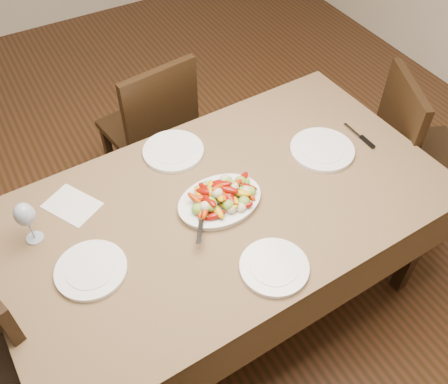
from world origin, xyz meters
TOP-DOWN VIEW (x-y plane):
  - floor at (0.00, 0.00)m, footprint 6.00×6.00m
  - dining_table at (0.06, -0.20)m, footprint 1.88×1.12m
  - chair_far at (0.09, 0.71)m, footprint 0.47×0.47m
  - chair_right at (1.25, -0.22)m, footprint 0.55×0.55m
  - serving_platter at (0.04, -0.20)m, footprint 0.35×0.27m
  - roasted_vegetables at (0.04, -0.20)m, footprint 0.29×0.20m
  - serving_spoon at (-0.02, -0.24)m, footprint 0.27×0.20m
  - plate_left at (-0.52, -0.25)m, footprint 0.26×0.26m
  - plate_right at (0.59, -0.15)m, footprint 0.29×0.29m
  - plate_far at (0.01, 0.17)m, footprint 0.27×0.27m
  - plate_near at (0.06, -0.57)m, footprint 0.25×0.25m
  - wine_glass at (-0.66, 0.00)m, footprint 0.08×0.08m
  - menu_card at (-0.48, 0.09)m, footprint 0.23×0.26m
  - table_knife at (0.80, -0.17)m, footprint 0.02×0.20m

SIDE VIEW (x-z plane):
  - floor at x=0.00m, z-range 0.00..0.00m
  - dining_table at x=0.06m, z-range 0.00..0.76m
  - chair_far at x=0.09m, z-range 0.00..0.95m
  - chair_right at x=1.25m, z-range 0.00..0.95m
  - menu_card at x=-0.48m, z-range 0.76..0.76m
  - table_knife at x=0.80m, z-range 0.76..0.77m
  - plate_left at x=-0.52m, z-range 0.76..0.78m
  - plate_right at x=0.59m, z-range 0.76..0.78m
  - plate_far at x=0.01m, z-range 0.76..0.78m
  - plate_near at x=0.06m, z-range 0.76..0.78m
  - serving_platter at x=0.04m, z-range 0.76..0.78m
  - serving_spoon at x=-0.02m, z-range 0.79..0.82m
  - roasted_vegetables at x=0.04m, z-range 0.78..0.87m
  - wine_glass at x=-0.66m, z-range 0.76..0.96m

